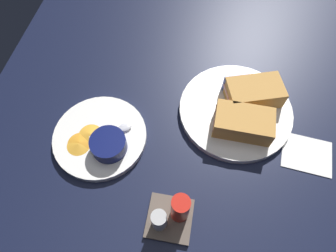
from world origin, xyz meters
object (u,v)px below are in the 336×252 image
(ramekin_dark_sauce, at_px, (236,83))
(sandwich_half_near, at_px, (243,122))
(spoon_by_gravy_ramekin, at_px, (119,129))
(condiment_caddy, at_px, (172,214))
(sandwich_half_far, at_px, (254,93))
(spoon_by_dark_ramekin, at_px, (243,104))
(plate_chips_companion, at_px, (100,137))
(plate_sandwich_main, at_px, (235,111))
(ramekin_light_gravy, at_px, (108,144))

(ramekin_dark_sauce, bearing_deg, sandwich_half_near, 101.63)
(spoon_by_gravy_ramekin, distance_m, condiment_caddy, 0.23)
(ramekin_dark_sauce, bearing_deg, sandwich_half_far, 151.98)
(ramekin_dark_sauce, height_order, spoon_by_dark_ramekin, ramekin_dark_sauce)
(sandwich_half_far, bearing_deg, sandwich_half_near, 76.51)
(spoon_by_gravy_ramekin, bearing_deg, plate_chips_companion, 27.23)
(plate_chips_companion, bearing_deg, sandwich_half_far, -154.27)
(condiment_caddy, bearing_deg, plate_sandwich_main, -111.68)
(ramekin_dark_sauce, relative_size, condiment_caddy, 0.66)
(ramekin_dark_sauce, bearing_deg, spoon_by_dark_ramekin, 116.33)
(ramekin_light_gravy, bearing_deg, ramekin_dark_sauce, -140.98)
(ramekin_dark_sauce, bearing_deg, condiment_caddy, 73.19)
(sandwich_half_far, xyz_separation_m, spoon_by_gravy_ramekin, (0.30, 0.14, -0.02))
(ramekin_dark_sauce, xyz_separation_m, plate_chips_companion, (0.30, 0.19, -0.03))
(sandwich_half_near, relative_size, ramekin_dark_sauce, 2.13)
(plate_chips_companion, distance_m, condiment_caddy, 0.25)
(sandwich_half_near, relative_size, spoon_by_dark_ramekin, 1.42)
(condiment_caddy, bearing_deg, ramekin_dark_sauce, -106.81)
(plate_sandwich_main, height_order, spoon_by_gravy_ramekin, spoon_by_gravy_ramekin)
(sandwich_half_far, bearing_deg, plate_sandwich_main, 46.51)
(plate_sandwich_main, xyz_separation_m, plate_chips_companion, (0.30, 0.13, 0.00))
(ramekin_dark_sauce, xyz_separation_m, condiment_caddy, (0.10, 0.34, -0.01))
(sandwich_half_near, xyz_separation_m, ramekin_light_gravy, (0.29, 0.10, -0.01))
(sandwich_half_far, bearing_deg, ramekin_light_gravy, 31.79)
(plate_sandwich_main, height_order, sandwich_half_far, sandwich_half_far)
(condiment_caddy, bearing_deg, plate_chips_companion, -37.80)
(sandwich_half_far, height_order, spoon_by_dark_ramekin, sandwich_half_far)
(spoon_by_dark_ramekin, distance_m, condiment_caddy, 0.32)
(sandwich_half_far, xyz_separation_m, ramekin_light_gravy, (0.31, 0.19, -0.01))
(sandwich_half_near, xyz_separation_m, sandwich_half_far, (-0.02, -0.09, 0.00))
(spoon_by_gravy_ramekin, bearing_deg, condiment_caddy, 131.60)
(sandwich_half_near, relative_size, ramekin_light_gravy, 1.69)
(ramekin_dark_sauce, distance_m, plate_chips_companion, 0.35)
(plate_sandwich_main, relative_size, spoon_by_gravy_ramekin, 2.89)
(spoon_by_dark_ramekin, bearing_deg, plate_chips_companion, 23.72)
(plate_sandwich_main, relative_size, spoon_by_dark_ramekin, 2.87)
(sandwich_half_near, distance_m, ramekin_light_gravy, 0.31)
(plate_sandwich_main, bearing_deg, spoon_by_gravy_ramekin, 21.76)
(plate_chips_companion, bearing_deg, ramekin_dark_sauce, -147.73)
(sandwich_half_near, height_order, sandwich_half_far, same)
(spoon_by_gravy_ramekin, xyz_separation_m, condiment_caddy, (-0.15, 0.17, 0.01))
(sandwich_half_far, distance_m, plate_chips_companion, 0.38)
(plate_chips_companion, bearing_deg, spoon_by_dark_ramekin, -156.28)
(plate_sandwich_main, xyz_separation_m, spoon_by_gravy_ramekin, (0.26, 0.10, 0.01))
(sandwich_half_far, distance_m, ramekin_dark_sauce, 0.05)
(plate_sandwich_main, xyz_separation_m, spoon_by_dark_ramekin, (-0.02, -0.01, 0.01))
(plate_sandwich_main, bearing_deg, ramekin_dark_sauce, -82.49)
(plate_chips_companion, distance_m, ramekin_light_gravy, 0.05)
(ramekin_dark_sauce, distance_m, condiment_caddy, 0.35)
(sandwich_half_near, bearing_deg, plate_chips_companion, 13.50)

